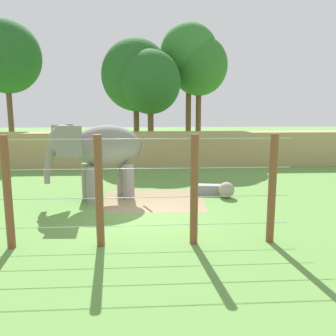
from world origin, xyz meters
The scene contains 12 objects.
ground_plane centered at (0.00, 0.00, 0.00)m, with size 120.00×120.00×0.00m, color #609342.
dirt_patch centered at (0.36, 2.20, 0.00)m, with size 4.45×3.79×0.01m, color #937F5B.
embankment_wall centered at (0.00, 11.30, 1.16)m, with size 36.00×1.80×2.32m, color tan.
elephant centered at (-1.90, 2.44, 2.18)m, with size 4.18×2.76×3.30m.
enrichment_ball centered at (3.65, 2.39, 0.35)m, with size 0.71×0.71×0.71m, color gray.
cable_fence centered at (0.06, -2.82, 1.62)m, with size 8.55×0.23×3.23m.
feed_trough centered at (2.95, 3.11, 0.22)m, with size 1.46×0.71×0.44m.
tree_far_left centered at (-11.16, 17.64, 8.00)m, with size 5.57×5.57×10.95m.
tree_left_of_centre centered at (-0.64, 15.19, 6.41)m, with size 5.23×5.23×9.18m.
tree_behind_wall centered at (0.46, 13.69, 5.78)m, with size 4.43×4.43×8.14m.
tree_right_of_centre centered at (3.63, 16.65, 8.19)m, with size 4.66×4.66×10.69m.
tree_far_right centered at (4.42, 16.35, 7.25)m, with size 4.56×4.56×9.69m.
Camera 1 is at (0.11, -12.60, 3.96)m, focal length 37.49 mm.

